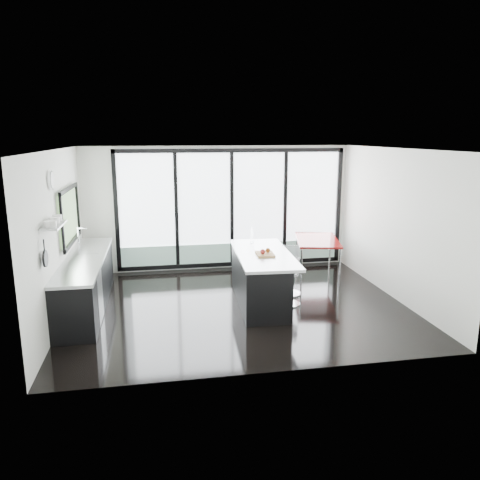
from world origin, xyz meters
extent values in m
cube|color=black|center=(0.00, 0.00, 0.00)|extent=(6.00, 5.00, 0.00)
cube|color=white|center=(0.00, 0.00, 2.80)|extent=(6.00, 5.00, 0.00)
cube|color=silver|center=(0.00, 2.50, 1.40)|extent=(6.00, 0.00, 2.80)
cube|color=white|center=(0.30, 2.47, 1.40)|extent=(5.00, 0.02, 2.50)
cube|color=slate|center=(0.30, 2.43, 0.37)|extent=(5.00, 0.02, 0.44)
cube|color=black|center=(-0.95, 2.43, 1.40)|extent=(0.08, 0.04, 2.50)
cube|color=black|center=(0.30, 2.43, 1.40)|extent=(0.08, 0.04, 2.50)
cube|color=black|center=(1.55, 2.43, 1.40)|extent=(0.08, 0.04, 2.50)
cube|color=silver|center=(0.00, -2.50, 1.40)|extent=(6.00, 0.00, 2.80)
cube|color=silver|center=(-3.00, 0.00, 1.40)|extent=(0.00, 5.00, 2.80)
cube|color=#6E925F|center=(-2.97, 0.90, 1.60)|extent=(0.02, 1.60, 0.90)
cube|color=#AAADAF|center=(-2.87, -0.85, 1.75)|extent=(0.25, 0.80, 0.03)
cylinder|color=white|center=(-2.97, -0.30, 2.35)|extent=(0.04, 0.30, 0.30)
cylinder|color=black|center=(-2.94, -1.25, 1.35)|extent=(0.03, 0.24, 0.24)
cube|color=silver|center=(3.00, 0.00, 1.40)|extent=(0.00, 5.00, 2.80)
cube|color=black|center=(-2.67, 0.40, 0.43)|extent=(0.65, 3.20, 0.87)
cube|color=#AAADAF|center=(-2.67, 0.40, 0.90)|extent=(0.69, 3.24, 0.05)
cube|color=#AAADAF|center=(-2.67, 0.90, 0.90)|extent=(0.45, 0.48, 0.06)
cylinder|color=silver|center=(-2.82, 0.90, 1.14)|extent=(0.02, 0.02, 0.44)
cube|color=#AAADAF|center=(-2.36, -0.35, 0.42)|extent=(0.03, 0.60, 0.80)
cube|color=black|center=(0.42, 0.10, 0.44)|extent=(0.90, 2.29, 0.89)
cube|color=#AAADAF|center=(0.50, 0.09, 0.91)|extent=(1.10, 2.36, 0.05)
cube|color=tan|center=(0.49, -0.06, 0.96)|extent=(0.33, 0.43, 0.03)
sphere|color=maroon|center=(0.43, -0.11, 1.02)|extent=(0.10, 0.10, 0.09)
sphere|color=brown|center=(0.55, -0.01, 1.01)|extent=(0.09, 0.09, 0.09)
cylinder|color=silver|center=(0.44, 0.86, 1.08)|extent=(0.08, 0.08, 0.29)
cylinder|color=silver|center=(0.95, -0.13, 0.31)|extent=(0.47, 0.47, 0.62)
cylinder|color=silver|center=(1.09, 0.42, 0.36)|extent=(0.58, 0.58, 0.73)
cube|color=maroon|center=(2.03, 1.53, 0.41)|extent=(1.20, 1.69, 0.82)
camera|label=1|loc=(-1.39, -7.92, 3.04)|focal=35.00mm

